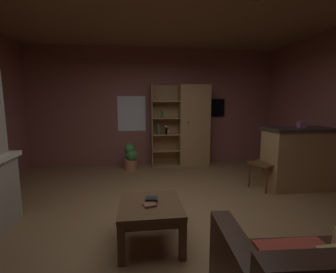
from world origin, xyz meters
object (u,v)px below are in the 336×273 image
bookshelf_cabinet (190,126)px  table_book_1 (152,199)px  dining_chair (268,159)px  potted_floor_plant (131,157)px  wall_mounted_tv (209,108)px  kitchen_bar_counter (305,158)px  coffee_table (151,211)px  table_book_0 (150,205)px  tissue_box (302,124)px

bookshelf_cabinet → table_book_1: bearing=-109.9°
dining_chair → table_book_1: bearing=-147.4°
bookshelf_cabinet → potted_floor_plant: (-1.44, -0.25, -0.67)m
table_book_1 → wall_mounted_tv: wall_mounted_tv is taller
potted_floor_plant → wall_mounted_tv: 2.31m
kitchen_bar_counter → coffee_table: kitchen_bar_counter is taller
coffee_table → dining_chair: size_ratio=0.75×
table_book_0 → wall_mounted_tv: size_ratio=0.16×
kitchen_bar_counter → table_book_0: (-2.88, -1.42, -0.08)m
kitchen_bar_counter → bookshelf_cabinet: bearing=134.4°
bookshelf_cabinet → kitchen_bar_counter: size_ratio=1.31×
bookshelf_cabinet → tissue_box: bookshelf_cabinet is taller
table_book_0 → potted_floor_plant: potted_floor_plant is taller
tissue_box → dining_chair: 0.85m
bookshelf_cabinet → dining_chair: bookshelf_cabinet is taller
bookshelf_cabinet → tissue_box: 2.39m
kitchen_bar_counter → dining_chair: (-0.68, 0.06, -0.02)m
kitchen_bar_counter → coffee_table: size_ratio=2.16×
tissue_box → coffee_table: 3.20m
dining_chair → potted_floor_plant: 2.90m
kitchen_bar_counter → coffee_table: (-2.87, -1.36, -0.18)m
coffee_table → table_book_1: table_book_1 is taller
dining_chair → potted_floor_plant: dining_chair is taller
bookshelf_cabinet → table_book_0: size_ratio=15.51×
kitchen_bar_counter → potted_floor_plant: bearing=154.4°
tissue_box → coffee_table: tissue_box is taller
tissue_box → dining_chair: (-0.58, 0.03, -0.62)m
tissue_box → dining_chair: tissue_box is taller
potted_floor_plant → wall_mounted_tv: size_ratio=0.78×
bookshelf_cabinet → coffee_table: (-1.13, -3.13, -0.60)m
kitchen_bar_counter → table_book_1: size_ratio=11.50×
coffee_table → potted_floor_plant: bearing=96.1°
kitchen_bar_counter → tissue_box: size_ratio=12.46×
table_book_1 → potted_floor_plant: bearing=96.4°
bookshelf_cabinet → tissue_box: (1.64, -1.74, 0.18)m
coffee_table → table_book_1: size_ratio=5.32×
kitchen_bar_counter → wall_mounted_tv: 2.47m
table_book_0 → wall_mounted_tv: 3.91m
kitchen_bar_counter → potted_floor_plant: size_ratio=2.42×
bookshelf_cabinet → table_book_1: (-1.12, -3.10, -0.47)m
dining_chair → wall_mounted_tv: 2.17m
table_book_0 → table_book_1: bearing=75.1°
bookshelf_cabinet → dining_chair: bearing=-58.3°
kitchen_bar_counter → table_book_1: kitchen_bar_counter is taller
potted_floor_plant → wall_mounted_tv: wall_mounted_tv is taller
tissue_box → wall_mounted_tv: size_ratio=0.15×
tissue_box → table_book_0: bearing=-152.4°
coffee_table → table_book_0: size_ratio=5.48×
potted_floor_plant → coffee_table: bearing=-83.9°
bookshelf_cabinet → wall_mounted_tv: 0.73m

